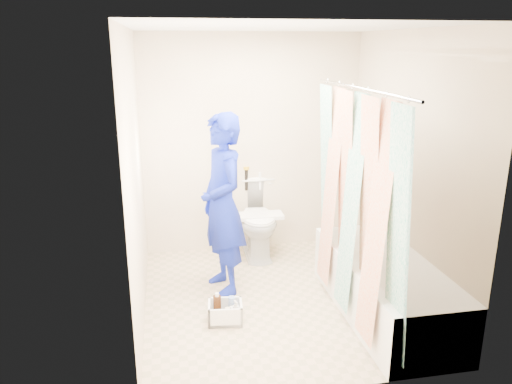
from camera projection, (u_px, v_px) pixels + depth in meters
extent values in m
plane|color=tan|center=(277.00, 299.00, 4.63)|extent=(2.60, 2.60, 0.00)
cube|color=white|center=(281.00, 27.00, 3.94)|extent=(2.40, 2.60, 0.02)
cube|color=beige|center=(252.00, 145.00, 5.51)|extent=(2.40, 0.02, 2.40)
cube|color=beige|center=(327.00, 226.00, 3.06)|extent=(2.40, 0.02, 2.40)
cube|color=beige|center=(136.00, 181.00, 4.07)|extent=(0.02, 2.60, 2.40)
cube|color=beige|center=(408.00, 168.00, 4.50)|extent=(0.02, 2.60, 2.40)
cube|color=white|center=(384.00, 288.00, 4.30)|extent=(0.70, 1.75, 0.50)
cube|color=white|center=(386.00, 266.00, 4.24)|extent=(0.58, 1.63, 0.06)
cylinder|color=silver|center=(360.00, 88.00, 3.76)|extent=(0.02, 1.90, 0.02)
cube|color=silver|center=(353.00, 205.00, 4.03)|extent=(0.06, 1.75, 1.80)
imported|color=silver|center=(257.00, 218.00, 5.53)|extent=(0.50, 0.84, 0.84)
cube|color=white|center=(259.00, 216.00, 5.38)|extent=(0.52, 0.24, 0.04)
cylinder|color=black|center=(246.00, 180.00, 5.62)|extent=(0.04, 0.04, 0.25)
cylinder|color=gold|center=(246.00, 168.00, 5.58)|extent=(0.07, 0.07, 0.03)
cylinder|color=white|center=(260.00, 181.00, 5.64)|extent=(0.03, 0.03, 0.20)
imported|color=#0F1A96|center=(222.00, 205.00, 4.59)|extent=(0.54, 0.70, 1.70)
cube|color=white|center=(225.00, 320.00, 4.25)|extent=(0.31, 0.26, 0.03)
cube|color=white|center=(209.00, 313.00, 4.22)|extent=(0.04, 0.23, 0.17)
cube|color=white|center=(241.00, 312.00, 4.24)|extent=(0.04, 0.23, 0.17)
cube|color=white|center=(225.00, 319.00, 4.13)|extent=(0.29, 0.05, 0.17)
cube|color=white|center=(225.00, 306.00, 4.33)|extent=(0.29, 0.05, 0.17)
cylinder|color=#3D1E0C|center=(217.00, 306.00, 4.25)|extent=(0.07, 0.07, 0.19)
cylinder|color=silver|center=(232.00, 306.00, 4.27)|extent=(0.06, 0.06, 0.17)
cylinder|color=beige|center=(228.00, 315.00, 4.19)|extent=(0.04, 0.04, 0.12)
cylinder|color=#3D1E0C|center=(217.00, 319.00, 4.18)|extent=(0.06, 0.06, 0.06)
cylinder|color=gold|center=(217.00, 315.00, 4.17)|extent=(0.06, 0.06, 0.01)
imported|color=white|center=(236.00, 311.00, 4.19)|extent=(0.10, 0.10, 0.18)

